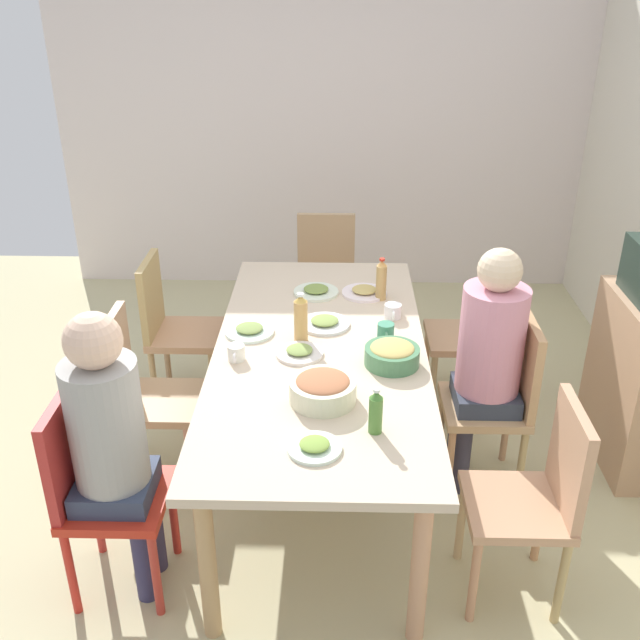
{
  "coord_description": "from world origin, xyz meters",
  "views": [
    {
      "loc": [
        3.0,
        0.08,
        2.4
      ],
      "look_at": [
        0.0,
        0.0,
        0.9
      ],
      "focal_mm": 40.88,
      "sensor_mm": 36.0,
      "label": 1
    }
  ],
  "objects_px": {
    "cup_2": "(386,332)",
    "chair_5": "(538,493)",
    "chair_0": "(171,323)",
    "chair_1": "(502,395)",
    "chair_6": "(326,275)",
    "plate_5": "(250,330)",
    "bowl_1": "(392,354)",
    "cup_1": "(309,379)",
    "cup_0": "(236,353)",
    "person_3": "(110,434)",
    "bottle_2": "(301,319)",
    "bottle_1": "(381,280)",
    "plate_0": "(315,447)",
    "bottle_0": "(376,412)",
    "plate_2": "(364,292)",
    "plate_4": "(299,352)",
    "plate_3": "(325,323)",
    "chair_2": "(140,390)",
    "plate_1": "(316,291)",
    "bowl_0": "(323,389)",
    "person_1": "(488,351)",
    "cup_3": "(393,311)",
    "chair_4": "(477,327)",
    "dining_table": "(320,362)",
    "chair_3": "(96,485)"
  },
  "relations": [
    {
      "from": "plate_2",
      "to": "cup_1",
      "type": "distance_m",
      "value": 1.0
    },
    {
      "from": "person_3",
      "to": "bottle_2",
      "type": "height_order",
      "value": "person_3"
    },
    {
      "from": "bottle_1",
      "to": "plate_2",
      "type": "bearing_deg",
      "value": -126.83
    },
    {
      "from": "plate_3",
      "to": "chair_0",
      "type": "bearing_deg",
      "value": -117.98
    },
    {
      "from": "cup_0",
      "to": "bottle_2",
      "type": "relative_size",
      "value": 0.46
    },
    {
      "from": "chair_1",
      "to": "bottle_0",
      "type": "xyz_separation_m",
      "value": [
        0.66,
        -0.65,
        0.33
      ]
    },
    {
      "from": "bowl_0",
      "to": "bottle_0",
      "type": "bearing_deg",
      "value": 43.7
    },
    {
      "from": "bottle_0",
      "to": "bottle_2",
      "type": "bearing_deg",
      "value": -156.49
    },
    {
      "from": "chair_3",
      "to": "bottle_2",
      "type": "relative_size",
      "value": 3.64
    },
    {
      "from": "bowl_1",
      "to": "cup_1",
      "type": "xyz_separation_m",
      "value": [
        0.2,
        -0.36,
        -0.02
      ]
    },
    {
      "from": "chair_6",
      "to": "plate_5",
      "type": "relative_size",
      "value": 3.73
    },
    {
      "from": "chair_1",
      "to": "bottle_0",
      "type": "distance_m",
      "value": 0.98
    },
    {
      "from": "bowl_0",
      "to": "dining_table",
      "type": "bearing_deg",
      "value": -177.06
    },
    {
      "from": "chair_6",
      "to": "cup_3",
      "type": "relative_size",
      "value": 7.37
    },
    {
      "from": "chair_2",
      "to": "plate_2",
      "type": "xyz_separation_m",
      "value": [
        -0.63,
        1.1,
        0.25
      ]
    },
    {
      "from": "person_3",
      "to": "cup_0",
      "type": "bearing_deg",
      "value": 145.87
    },
    {
      "from": "chair_1",
      "to": "chair_3",
      "type": "distance_m",
      "value": 1.9
    },
    {
      "from": "bowl_1",
      "to": "cup_1",
      "type": "height_order",
      "value": "bowl_1"
    },
    {
      "from": "chair_0",
      "to": "cup_1",
      "type": "xyz_separation_m",
      "value": [
        1.06,
        0.84,
        0.28
      ]
    },
    {
      "from": "chair_6",
      "to": "plate_4",
      "type": "height_order",
      "value": "chair_6"
    },
    {
      "from": "chair_5",
      "to": "cup_2",
      "type": "distance_m",
      "value": 1.03
    },
    {
      "from": "cup_0",
      "to": "bottle_1",
      "type": "height_order",
      "value": "bottle_1"
    },
    {
      "from": "cup_2",
      "to": "chair_5",
      "type": "bearing_deg",
      "value": 34.66
    },
    {
      "from": "bowl_1",
      "to": "plate_2",
      "type": "bearing_deg",
      "value": -172.42
    },
    {
      "from": "person_3",
      "to": "chair_5",
      "type": "height_order",
      "value": "person_3"
    },
    {
      "from": "chair_0",
      "to": "chair_1",
      "type": "height_order",
      "value": "same"
    },
    {
      "from": "plate_1",
      "to": "bowl_0",
      "type": "height_order",
      "value": "bowl_0"
    },
    {
      "from": "person_3",
      "to": "plate_2",
      "type": "relative_size",
      "value": 5.19
    },
    {
      "from": "chair_6",
      "to": "plate_3",
      "type": "relative_size",
      "value": 3.58
    },
    {
      "from": "plate_0",
      "to": "bowl_1",
      "type": "xyz_separation_m",
      "value": [
        -0.65,
        0.32,
        0.04
      ]
    },
    {
      "from": "person_1",
      "to": "cup_3",
      "type": "relative_size",
      "value": 10.31
    },
    {
      "from": "chair_4",
      "to": "cup_3",
      "type": "height_order",
      "value": "chair_4"
    },
    {
      "from": "chair_0",
      "to": "chair_6",
      "type": "bearing_deg",
      "value": 130.11
    },
    {
      "from": "chair_5",
      "to": "dining_table",
      "type": "bearing_deg",
      "value": -129.32
    },
    {
      "from": "chair_2",
      "to": "cup_0",
      "type": "bearing_deg",
      "value": 76.85
    },
    {
      "from": "chair_4",
      "to": "plate_3",
      "type": "relative_size",
      "value": 3.58
    },
    {
      "from": "plate_4",
      "to": "bowl_1",
      "type": "relative_size",
      "value": 0.89
    },
    {
      "from": "bottle_2",
      "to": "chair_0",
      "type": "bearing_deg",
      "value": -129.2
    },
    {
      "from": "cup_0",
      "to": "plate_5",
      "type": "bearing_deg",
      "value": 173.61
    },
    {
      "from": "plate_0",
      "to": "bottle_2",
      "type": "xyz_separation_m",
      "value": [
        -0.87,
        -0.1,
        0.1
      ]
    },
    {
      "from": "plate_4",
      "to": "bottle_2",
      "type": "bearing_deg",
      "value": 179.92
    },
    {
      "from": "cup_0",
      "to": "chair_4",
      "type": "bearing_deg",
      "value": 123.61
    },
    {
      "from": "bottle_2",
      "to": "plate_5",
      "type": "bearing_deg",
      "value": -105.67
    },
    {
      "from": "chair_2",
      "to": "plate_3",
      "type": "relative_size",
      "value": 3.58
    },
    {
      "from": "cup_0",
      "to": "cup_2",
      "type": "xyz_separation_m",
      "value": [
        -0.21,
        0.69,
        0.01
      ]
    },
    {
      "from": "cup_3",
      "to": "cup_1",
      "type": "bearing_deg",
      "value": -30.55
    },
    {
      "from": "chair_5",
      "to": "bowl_1",
      "type": "xyz_separation_m",
      "value": [
        -0.58,
        -0.55,
        0.29
      ]
    },
    {
      "from": "plate_0",
      "to": "plate_2",
      "type": "relative_size",
      "value": 0.84
    },
    {
      "from": "plate_0",
      "to": "bottle_0",
      "type": "bearing_deg",
      "value": 118.34
    },
    {
      "from": "bowl_0",
      "to": "cup_1",
      "type": "bearing_deg",
      "value": -150.98
    }
  ]
}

